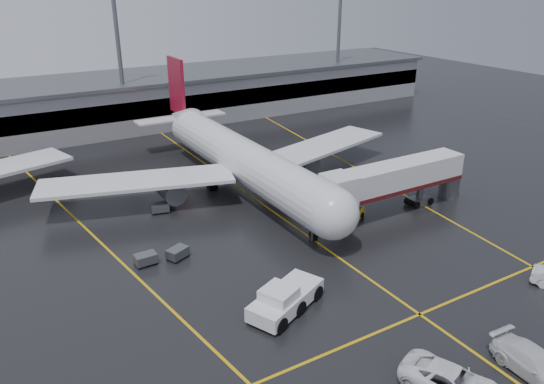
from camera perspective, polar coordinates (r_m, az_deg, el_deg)
ground at (r=59.62m, az=0.67°, el=-2.54°), size 220.00×220.00×0.00m
apron_line_centre at (r=59.62m, az=0.67°, el=-2.53°), size 0.25×90.00×0.02m
apron_line_stop at (r=44.85m, az=15.83°, el=-12.73°), size 60.00×0.25×0.02m
apron_line_left at (r=62.04m, az=-20.41°, el=-3.01°), size 9.99×69.35×0.02m
apron_line_right at (r=76.90m, az=8.29°, el=3.12°), size 7.57×69.64×0.02m
terminal at (r=100.34m, az=-13.92°, el=9.84°), size 122.00×19.00×8.60m
light_mast_mid at (r=91.70m, az=-16.42°, el=14.91°), size 3.00×1.20×25.45m
light_mast_right at (r=111.90m, az=7.32°, el=16.83°), size 3.00×1.20×25.45m
main_airliner at (r=65.94m, az=-3.71°, el=3.86°), size 48.80×45.60×14.10m
jet_bridge at (r=60.54m, az=13.34°, el=1.26°), size 19.90×3.40×6.05m
pushback_tractor at (r=43.13m, az=1.38°, el=-11.67°), size 7.83×5.64×2.60m
belt_loader at (r=59.06m, az=8.66°, el=-2.48°), size 3.80×2.66×2.22m
service_van_a at (r=37.78m, az=19.14°, el=-19.07°), size 5.37×7.47×1.89m
service_van_b at (r=41.27m, az=26.93°, el=-16.48°), size 2.98×6.59×1.87m
baggage_cart_a at (r=51.35m, az=-10.27°, el=-6.54°), size 2.36×2.01×1.12m
baggage_cart_b at (r=50.95m, az=-13.63°, el=-7.10°), size 2.05×1.38×1.12m
baggage_cart_c at (r=61.40m, az=-12.13°, el=-1.66°), size 2.24×1.71×1.12m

